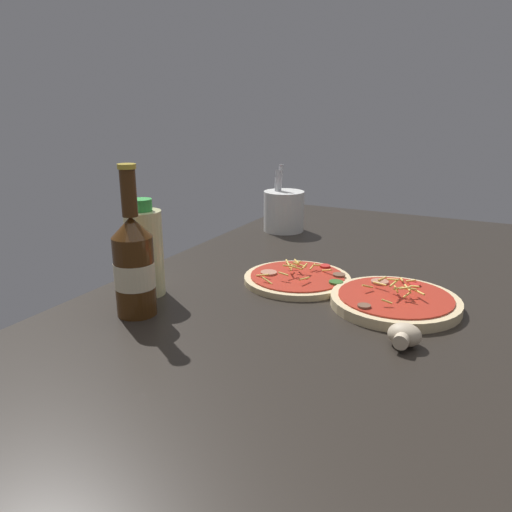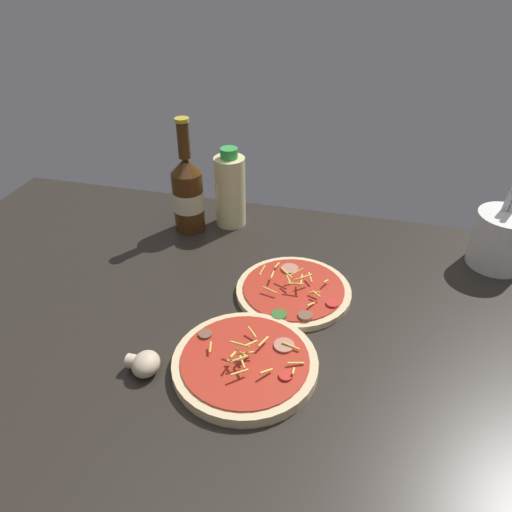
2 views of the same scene
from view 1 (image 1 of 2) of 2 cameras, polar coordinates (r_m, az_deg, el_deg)
name	(u,v)px [view 1 (image 1 of 2)]	position (r cm, az deg, el deg)	size (l,w,h in cm)	color
counter_slab	(344,298)	(100.91, 10.02, -4.73)	(160.00, 90.00, 2.50)	#28231E
pizza_near	(395,301)	(95.14, 15.58, -4.98)	(23.46, 23.46, 5.41)	beige
pizza_far	(297,279)	(104.39, 4.75, -2.58)	(22.16, 22.16, 4.36)	beige
beer_bottle	(134,264)	(88.35, -13.78, -0.89)	(7.05, 7.05, 26.34)	#47280F
oil_bottle	(145,251)	(97.66, -12.60, 0.52)	(7.10, 7.10, 18.78)	beige
mushroom_left	(404,335)	(80.26, 16.57, -8.69)	(5.41, 5.15, 3.61)	beige
utensil_crock	(284,211)	(145.65, 3.17, 5.21)	(11.68, 11.68, 19.14)	silver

